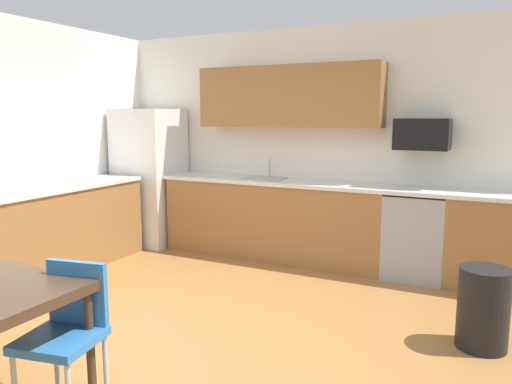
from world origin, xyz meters
name	(u,v)px	position (x,y,z in m)	size (l,w,h in m)	color
ground_plane	(197,341)	(0.00, 0.00, 0.00)	(12.00, 12.00, 0.00)	#9E6B38
wall_back	(318,144)	(0.00, 2.65, 1.35)	(5.80, 0.10, 2.70)	white
cabinet_run_back	(274,220)	(-0.42, 2.30, 0.45)	(2.67, 0.60, 0.90)	olive
cabinet_run_back_right	(494,243)	(1.96, 2.30, 0.45)	(0.88, 0.60, 0.90)	olive
cabinet_run_left	(60,230)	(-2.30, 0.80, 0.45)	(0.60, 2.00, 0.90)	olive
countertop_back	(307,183)	(0.00, 2.30, 0.92)	(4.80, 0.64, 0.04)	silver
countertop_left	(57,187)	(-2.30, 0.80, 0.92)	(0.64, 2.00, 0.04)	silver
upper_cabinets_back	(288,97)	(-0.30, 2.43, 1.90)	(2.20, 0.34, 0.70)	olive
refrigerator	(150,177)	(-2.18, 2.22, 0.88)	(0.76, 0.70, 1.76)	white
oven_range	(416,234)	(1.22, 2.30, 0.46)	(0.60, 0.60, 0.91)	#999BA0
microwave	(422,134)	(1.22, 2.40, 1.49)	(0.54, 0.36, 0.32)	black
sink_basin	(263,184)	(-0.56, 2.30, 0.88)	(0.48, 0.40, 0.14)	#A5A8AD
sink_faucet	(270,169)	(-0.56, 2.48, 1.04)	(0.02, 0.02, 0.24)	#B2B5BA
chair_near_table	(67,325)	(-0.18, -1.04, 0.50)	(0.47, 0.47, 0.85)	#2D72B7
trash_bin	(483,308)	(1.92, 0.85, 0.30)	(0.36, 0.36, 0.60)	black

